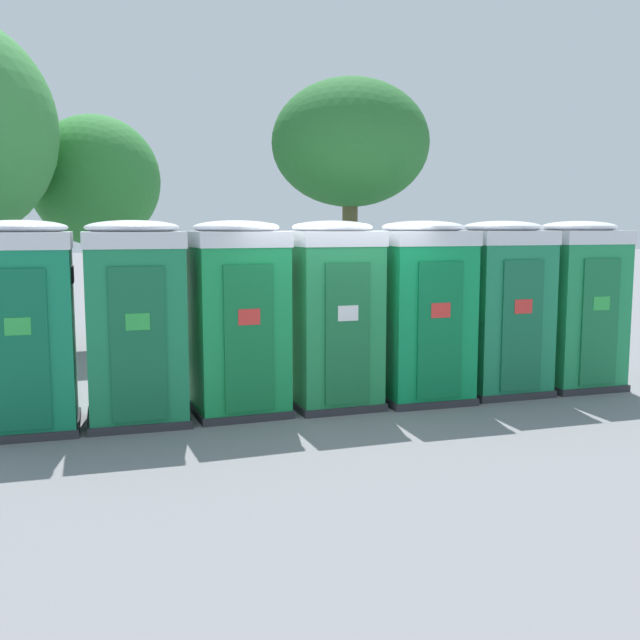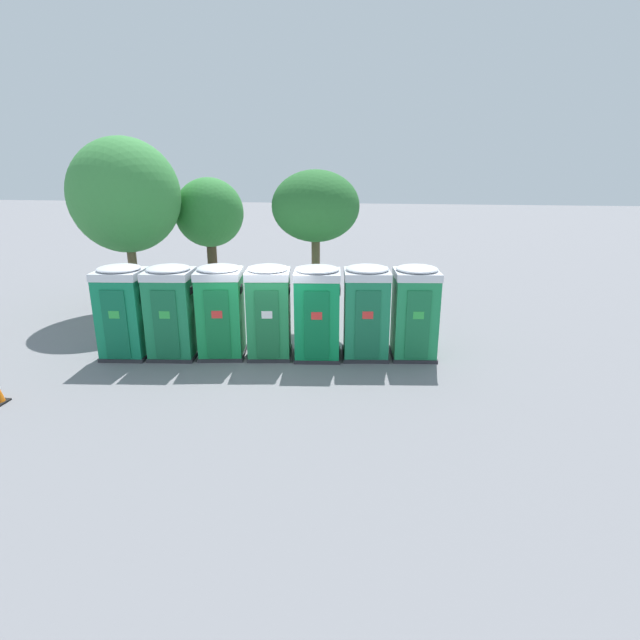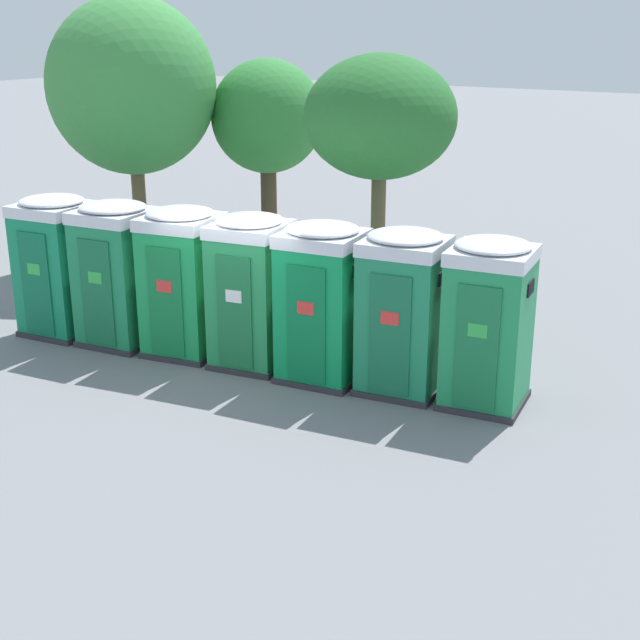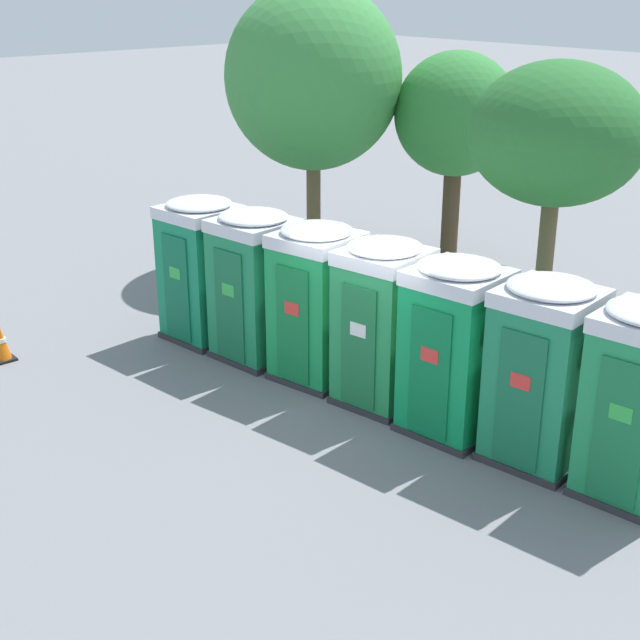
% 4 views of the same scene
% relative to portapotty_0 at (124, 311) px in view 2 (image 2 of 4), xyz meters
% --- Properties ---
extents(ground_plane, '(120.00, 120.00, 0.00)m').
position_rel_portapotty_0_xyz_m(ground_plane, '(3.89, 0.64, -1.28)').
color(ground_plane, slate).
extents(portapotty_0, '(1.33, 1.31, 2.54)m').
position_rel_portapotty_0_xyz_m(portapotty_0, '(0.00, 0.00, 0.00)').
color(portapotty_0, '#2D2D33').
rests_on(portapotty_0, ground).
extents(portapotty_1, '(1.35, 1.32, 2.54)m').
position_rel_portapotty_0_xyz_m(portapotty_1, '(1.30, 0.17, -0.00)').
color(portapotty_1, '#2D2D33').
rests_on(portapotty_1, ground).
extents(portapotty_2, '(1.38, 1.38, 2.54)m').
position_rel_portapotty_0_xyz_m(portapotty_2, '(2.60, 0.38, 0.00)').
color(portapotty_2, '#2D2D33').
rests_on(portapotty_2, ground).
extents(portapotty_3, '(1.33, 1.36, 2.54)m').
position_rel_portapotty_0_xyz_m(portapotty_3, '(3.90, 0.54, 0.00)').
color(portapotty_3, '#2D2D33').
rests_on(portapotty_3, ground).
extents(portapotty_4, '(1.36, 1.32, 2.54)m').
position_rel_portapotty_0_xyz_m(portapotty_4, '(5.21, 0.63, -0.00)').
color(portapotty_4, '#2D2D33').
rests_on(portapotty_4, ground).
extents(portapotty_5, '(1.36, 1.34, 2.54)m').
position_rel_portapotty_0_xyz_m(portapotty_5, '(6.50, 0.87, -0.00)').
color(portapotty_5, '#2D2D33').
rests_on(portapotty_5, ground).
extents(portapotty_6, '(1.31, 1.33, 2.54)m').
position_rel_portapotty_0_xyz_m(portapotty_6, '(7.80, 1.04, 0.00)').
color(portapotty_6, '#2D2D33').
rests_on(portapotty_6, ground).
extents(street_tree_0, '(3.71, 3.71, 6.01)m').
position_rel_portapotty_0_xyz_m(street_tree_0, '(-1.96, 4.31, 2.78)').
color(street_tree_0, brown).
rests_on(street_tree_0, ground).
extents(street_tree_1, '(2.68, 2.68, 4.95)m').
position_rel_portapotty_0_xyz_m(street_tree_1, '(4.77, 3.27, 2.55)').
color(street_tree_1, brown).
rests_on(street_tree_1, ground).
extents(street_tree_2, '(2.57, 2.57, 4.65)m').
position_rel_portapotty_0_xyz_m(street_tree_2, '(0.26, 6.32, 2.04)').
color(street_tree_2, '#4C3826').
rests_on(street_tree_2, ground).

